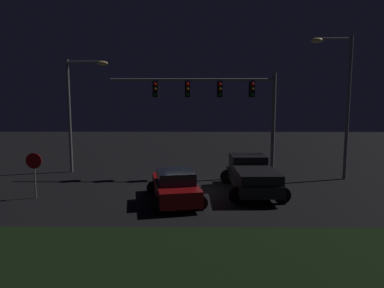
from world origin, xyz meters
The scene contains 8 objects.
ground_plane centered at (0.00, 0.00, 0.00)m, with size 80.00×80.00×0.00m, color black.
grass_median centered at (0.00, -9.05, 0.05)m, with size 20.77×6.87×0.10m, color black.
pickup_truck centered at (3.26, -0.31, 1.00)m, with size 2.92×5.43×1.80m.
car_sedan centered at (-0.61, -2.10, 0.74)m, with size 3.03×4.67×1.51m.
traffic_signal_gantry centered at (1.91, 3.46, 5.03)m, with size 10.32×0.56×6.50m.
street_lamp_left centered at (-7.50, 4.80, 4.81)m, with size 2.79×0.44×7.53m.
street_lamp_right centered at (9.07, 2.70, 5.34)m, with size 2.49×0.44×8.56m.
stop_sign centered at (-7.43, -1.62, 1.56)m, with size 0.76×0.08×2.23m.
Camera 1 is at (0.30, -16.90, 4.44)m, focal length 30.24 mm.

